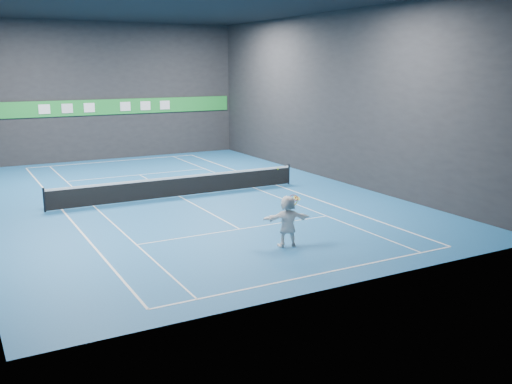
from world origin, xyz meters
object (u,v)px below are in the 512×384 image
tennis_net (179,186)px  tennis_ball (278,169)px  tennis_racket (294,199)px  player (288,221)px

tennis_net → tennis_ball: bearing=-89.1°
tennis_ball → tennis_racket: size_ratio=0.12×
player → tennis_net: 9.11m
tennis_net → player: bearing=-86.8°
tennis_ball → player: bearing=-10.9°
player → tennis_ball: size_ratio=28.19×
tennis_ball → tennis_racket: 1.29m
player → tennis_net: size_ratio=0.15×
player → tennis_racket: (0.30, 0.05, 0.76)m
player → tennis_ball: bearing=4.6°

